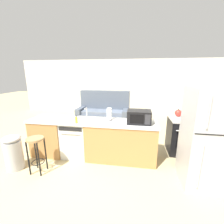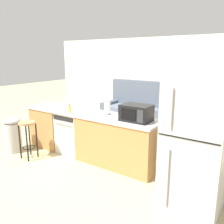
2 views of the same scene
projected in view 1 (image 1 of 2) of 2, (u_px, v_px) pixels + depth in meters
The scene contains 14 objects.
ground_plane at pixel (87, 155), 3.65m from camera, with size 24.00×24.00×0.00m, color tan.
wall_back at pixel (119, 87), 7.30m from camera, with size 10.00×0.06×2.60m.
kitchen_counter at pixel (96, 140), 3.51m from camera, with size 2.94×0.66×0.90m.
dishwasher at pixel (76, 139), 3.59m from camera, with size 0.58×0.61×0.84m.
stove_range at pixel (184, 135), 3.70m from camera, with size 0.76×0.68×0.90m.
refrigerator at pixel (207, 138), 2.55m from camera, with size 0.72×0.73×1.73m.
microwave at pixel (139, 117), 3.21m from camera, with size 0.50×0.37×0.28m.
sink_faucet at pixel (87, 115), 3.40m from camera, with size 0.07×0.18×0.30m.
paper_towel_roll at pixel (109, 114), 3.41m from camera, with size 0.14×0.14×0.28m.
soap_bottle at pixel (76, 120), 3.21m from camera, with size 0.06×0.06×0.18m.
kettle at pixel (178, 113), 3.72m from camera, with size 0.21×0.17×0.19m.
bar_stool at pixel (36, 148), 2.92m from camera, with size 0.32×0.32×0.74m.
trash_bin at pixel (13, 152), 3.07m from camera, with size 0.35×0.35×0.74m.
couch at pixel (104, 113), 6.04m from camera, with size 2.02×0.96×1.27m.
Camera 1 is at (1.13, -3.14, 1.94)m, focal length 24.00 mm.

